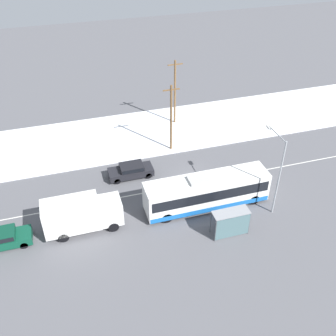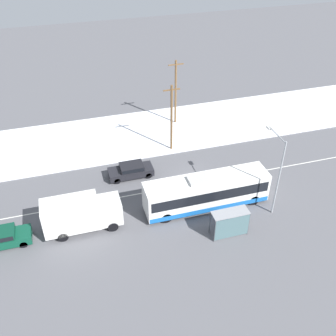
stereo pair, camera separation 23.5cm
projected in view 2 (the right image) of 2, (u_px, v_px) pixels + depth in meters
The scene contains 12 objects.
ground_plane at pixel (193, 184), 39.25m from camera, with size 120.00×120.00×0.00m, color #56565B.
snow_lot at pixel (163, 130), 47.70m from camera, with size 80.00×10.45×0.12m.
lane_marking_center at pixel (193, 184), 39.25m from camera, with size 60.00×0.12×0.00m.
city_bus at pixel (206, 192), 35.71m from camera, with size 11.46×2.57×3.28m.
box_truck at pixel (80, 213), 33.16m from camera, with size 6.59×2.30×3.19m.
sedan_car at pixel (131, 170), 39.80m from camera, with size 4.51×1.80×1.41m.
parked_car_near_truck at pixel (2, 237), 32.19m from camera, with size 4.57×1.80×1.49m.
pedestrian_at_stop at pixel (225, 217), 33.79m from camera, with size 0.63×0.28×1.76m.
bus_shelter at pixel (231, 221), 32.51m from camera, with size 3.12×1.20×2.40m.
streetlamp at pixel (277, 165), 33.46m from camera, with size 0.36×3.12×7.60m.
utility_pole_roadside at pixel (172, 117), 41.90m from camera, with size 1.80×0.24×7.77m.
utility_pole_snowlot at pixel (176, 92), 46.70m from camera, with size 1.80×0.24×8.10m.
Camera 2 is at (-11.15, -28.84, 24.36)m, focal length 42.00 mm.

